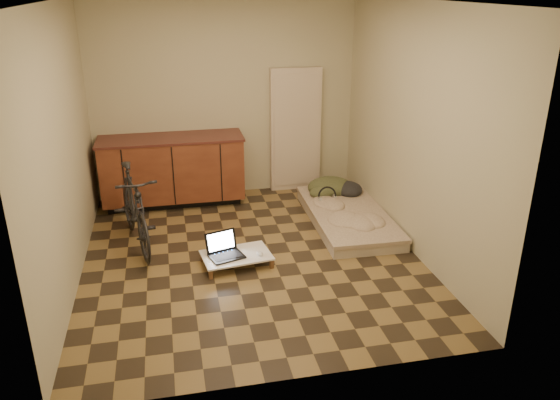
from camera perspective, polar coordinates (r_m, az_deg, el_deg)
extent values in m
cube|color=brown|center=(5.93, -3.03, -5.87)|extent=(3.50, 4.00, 0.00)
cube|color=silver|center=(5.25, -3.63, 20.11)|extent=(3.50, 4.00, 0.00)
cube|color=#BCB491|center=(7.38, -5.76, 10.39)|extent=(3.50, 0.00, 2.60)
cube|color=#BCB491|center=(3.60, 1.66, -2.12)|extent=(3.50, 0.00, 2.60)
cube|color=#BCB491|center=(5.48, -21.77, 4.84)|extent=(0.00, 4.00, 2.60)
cube|color=#BCB491|center=(5.96, 13.69, 7.09)|extent=(0.00, 4.00, 2.60)
cube|color=black|center=(7.44, -10.91, 0.14)|extent=(1.70, 0.48, 0.10)
cube|color=#5B2919|center=(7.25, -11.14, 3.25)|extent=(1.80, 0.60, 0.78)
cube|color=#4E221C|center=(7.14, -11.38, 6.33)|extent=(1.84, 0.62, 0.03)
cube|color=beige|center=(7.58, 1.62, 7.32)|extent=(0.70, 0.10, 1.70)
imported|color=black|center=(6.17, -15.00, -0.43)|extent=(0.76, 1.59, 0.99)
cube|color=#B9A994|center=(6.75, 7.05, -1.88)|extent=(0.91, 1.84, 0.11)
cube|color=beige|center=(6.72, 7.09, -1.27)|extent=(0.93, 1.86, 0.04)
cube|color=brown|center=(5.52, -7.25, -7.71)|extent=(0.04, 0.04, 0.10)
cube|color=brown|center=(5.86, -8.13, -5.90)|extent=(0.04, 0.04, 0.10)
cube|color=brown|center=(5.67, -0.88, -6.68)|extent=(0.04, 0.04, 0.10)
cube|color=brown|center=(6.00, -2.11, -4.98)|extent=(0.04, 0.04, 0.10)
cube|color=white|center=(5.73, -4.58, -5.78)|extent=(0.76, 0.55, 0.02)
cube|color=black|center=(5.67, -5.57, -5.89)|extent=(0.39, 0.33, 0.02)
cube|color=black|center=(5.74, -6.21, -4.27)|extent=(0.34, 0.16, 0.22)
cube|color=white|center=(5.74, -6.21, -4.27)|extent=(0.29, 0.13, 0.18)
ellipsoid|color=silver|center=(5.69, -2.12, -5.59)|extent=(0.08, 0.11, 0.04)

